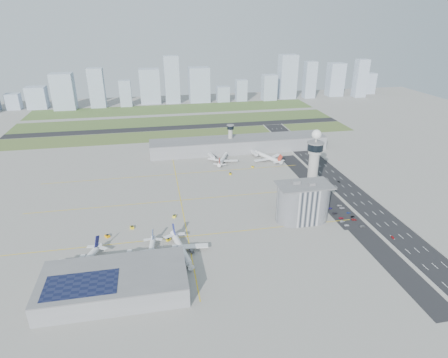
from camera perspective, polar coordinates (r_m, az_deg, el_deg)
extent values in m
plane|color=#9C9991|center=(311.62, 1.23, -5.08)|extent=(1000.00, 1000.00, 0.00)
cube|color=#4D612E|center=(515.44, -6.26, 6.70)|extent=(480.00, 50.00, 0.08)
cube|color=#536B32|center=(587.38, -6.94, 8.81)|extent=(480.00, 60.00, 0.08)
cube|color=#465E2C|center=(664.86, -7.50, 10.55)|extent=(480.00, 70.00, 0.08)
cube|color=black|center=(550.82, -6.61, 7.81)|extent=(480.00, 22.00, 0.10)
cube|color=black|center=(351.81, 19.90, -3.05)|extent=(28.00, 500.00, 0.10)
cube|color=#9E9E99|center=(344.88, 17.90, -3.21)|extent=(0.60, 500.00, 1.20)
cube|color=#9E9E99|center=(358.69, 21.84, -2.74)|extent=(0.60, 500.00, 1.20)
cube|color=black|center=(332.41, 17.00, -4.25)|extent=(18.00, 260.00, 0.08)
cube|color=black|center=(322.32, 17.64, -5.25)|extent=(20.00, 44.00, 0.10)
cube|color=yellow|center=(280.97, -5.56, -8.72)|extent=(260.00, 0.60, 0.01)
cube|color=yellow|center=(333.04, -6.62, -3.23)|extent=(260.00, 0.60, 0.01)
cube|color=yellow|center=(387.41, -7.38, 0.74)|extent=(260.00, 0.60, 0.01)
cube|color=yellow|center=(333.04, -6.62, -3.23)|extent=(0.60, 260.00, 0.01)
cylinder|color=#ADAAA5|center=(329.21, 13.32, 0.53)|extent=(8.40, 8.40, 48.00)
cylinder|color=#ADAAA5|center=(321.39, 13.68, 4.14)|extent=(11.00, 11.00, 4.00)
cylinder|color=black|center=(320.11, 13.75, 4.81)|extent=(13.00, 13.00, 6.00)
cylinder|color=slate|center=(319.03, 13.81, 5.40)|extent=(14.00, 14.00, 1.00)
cylinder|color=#ADAAA5|center=(318.27, 13.86, 5.83)|extent=(1.60, 1.60, 5.00)
sphere|color=white|center=(316.96, 13.93, 6.60)|extent=(8.00, 8.00, 8.00)
cylinder|color=#ADAAA5|center=(447.13, 0.97, 6.04)|extent=(5.00, 5.00, 28.00)
cylinder|color=black|center=(442.77, 0.99, 7.89)|extent=(8.00, 8.00, 4.00)
cylinder|color=slate|center=(442.09, 0.99, 8.20)|extent=(8.60, 8.60, 0.80)
cube|color=#B2B2B7|center=(300.60, 11.91, -3.55)|extent=(18.00, 24.00, 30.00)
cylinder|color=#B2B2B7|center=(297.41, 10.30, -3.72)|extent=(24.00, 24.00, 30.00)
cylinder|color=#B2B2B7|center=(304.02, 13.48, -3.38)|extent=(24.00, 24.00, 30.00)
cube|color=slate|center=(293.97, 12.16, -0.88)|extent=(42.00, 24.00, 0.80)
cube|color=slate|center=(293.63, 10.88, -0.46)|extent=(6.00, 5.00, 3.00)
cube|color=slate|center=(293.70, 13.23, -0.73)|extent=(5.00, 4.00, 2.40)
cube|color=gray|center=(449.39, 2.27, 5.24)|extent=(210.00, 32.00, 15.00)
cube|color=slate|center=(446.93, 2.29, 6.20)|extent=(210.00, 32.00, 0.80)
cube|color=gray|center=(236.26, -16.32, -15.07)|extent=(84.00, 42.00, 12.00)
cube|color=slate|center=(232.40, -16.51, -13.84)|extent=(84.00, 42.00, 0.80)
cube|color=black|center=(230.19, -20.97, -14.80)|extent=(40.00, 22.00, 0.20)
imported|color=silver|center=(307.52, 18.21, -6.69)|extent=(3.82, 1.54, 1.30)
imported|color=slate|center=(311.70, 17.60, -6.17)|extent=(4.10, 1.99, 1.29)
imported|color=maroon|center=(316.40, 17.42, -5.70)|extent=(3.98, 1.87, 1.10)
imported|color=#2A2830|center=(322.13, 16.54, -5.01)|extent=(4.41, 1.90, 1.27)
imported|color=navy|center=(328.80, 15.85, -4.31)|extent=(3.82, 2.01, 1.24)
imported|color=white|center=(333.98, 15.24, -3.78)|extent=(3.59, 1.70, 1.14)
imported|color=gray|center=(310.09, 20.34, -6.76)|extent=(4.52, 2.47, 1.20)
imported|color=maroon|center=(317.33, 19.22, -5.85)|extent=(4.36, 2.33, 1.20)
imported|color=black|center=(321.38, 19.00, -5.43)|extent=(3.62, 1.95, 1.17)
imported|color=navy|center=(326.28, 18.44, -4.90)|extent=(3.42, 1.47, 1.09)
imported|color=silver|center=(332.36, 17.55, -4.21)|extent=(4.77, 2.57, 1.27)
imported|color=#AEAFAF|center=(335.77, 17.20, -3.87)|extent=(4.27, 1.98, 1.21)
imported|color=#B4161B|center=(304.17, 24.32, -8.10)|extent=(1.70, 3.50, 1.15)
imported|color=black|center=(382.71, 17.09, -0.37)|extent=(1.33, 3.59, 1.17)
imported|color=navy|center=(453.04, 13.33, 3.83)|extent=(1.83, 3.92, 1.09)
imported|color=slate|center=(498.60, 9.24, 6.01)|extent=(1.91, 3.69, 1.20)
cube|color=#9EADC1|center=(747.17, -29.42, 10.25)|extent=(22.81, 18.25, 26.79)
cube|color=#9EADC1|center=(736.24, -26.59, 11.04)|extent=(32.30, 25.84, 36.93)
cube|color=#9EADC1|center=(707.42, -23.26, 12.16)|extent=(35.81, 28.65, 60.36)
cube|color=#9EADC1|center=(702.04, -18.82, 13.00)|extent=(25.49, 20.39, 66.89)
cube|color=#9EADC1|center=(697.61, -14.78, 12.50)|extent=(20.04, 16.03, 45.20)
cube|color=#9EADC1|center=(713.49, -11.22, 13.72)|extent=(35.76, 28.61, 61.22)
cube|color=#9EADC1|center=(707.52, -7.95, 14.76)|extent=(26.33, 21.06, 83.39)
cube|color=#9EADC1|center=(714.44, -3.80, 14.15)|extent=(36.96, 29.57, 62.11)
cube|color=#9EADC1|center=(715.77, -0.17, 12.82)|extent=(23.01, 18.41, 27.75)
cube|color=#9EADC1|center=(721.66, 2.64, 13.34)|extent=(20.22, 16.18, 38.97)
cube|color=#9EADC1|center=(733.36, 6.90, 13.68)|extent=(26.14, 20.92, 46.89)
cube|color=#9EADC1|center=(754.43, 9.62, 15.13)|extent=(32.26, 25.81, 81.20)
cube|color=#9EADC1|center=(765.15, 12.93, 14.52)|extent=(21.59, 17.28, 68.75)
cube|color=#9EADC1|center=(798.40, 16.60, 14.32)|extent=(30.25, 24.20, 63.40)
cube|color=#9EADC1|center=(801.27, 20.08, 14.22)|extent=(23.04, 18.43, 71.56)
cube|color=#9EADC1|center=(845.39, 21.20, 13.44)|extent=(22.64, 18.11, 41.06)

